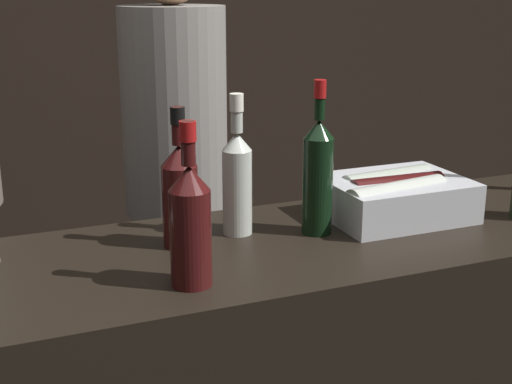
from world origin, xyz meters
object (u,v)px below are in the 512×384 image
at_px(white_wine_bottle, 237,178).
at_px(person_blond_tee, 176,165).
at_px(red_wine_bottle_burgundy, 318,173).
at_px(red_wine_bottle_black_foil, 180,191).
at_px(red_wine_bottle_tall, 190,221).
at_px(ice_bin_with_bottles, 394,196).

height_order(white_wine_bottle, person_blond_tee, person_blond_tee).
height_order(red_wine_bottle_burgundy, person_blond_tee, person_blond_tee).
xyz_separation_m(red_wine_bottle_burgundy, red_wine_bottle_black_foil, (-0.33, 0.04, -0.02)).
relative_size(red_wine_bottle_burgundy, white_wine_bottle, 1.09).
bearing_deg(person_blond_tee, red_wine_bottle_tall, 33.54).
xyz_separation_m(white_wine_bottle, red_wine_bottle_black_foil, (-0.15, -0.03, -0.01)).
bearing_deg(person_blond_tee, white_wine_bottle, 42.16).
height_order(ice_bin_with_bottles, person_blond_tee, person_blond_tee).
distance_m(ice_bin_with_bottles, white_wine_bottle, 0.43).
xyz_separation_m(red_wine_bottle_tall, white_wine_bottle, (0.19, 0.25, 0.00)).
height_order(white_wine_bottle, red_wine_bottle_black_foil, white_wine_bottle).
xyz_separation_m(red_wine_bottle_tall, person_blond_tee, (0.28, 1.08, -0.17)).
relative_size(red_wine_bottle_tall, red_wine_bottle_burgundy, 0.90).
height_order(red_wine_bottle_black_foil, person_blond_tee, person_blond_tee).
xyz_separation_m(ice_bin_with_bottles, red_wine_bottle_tall, (-0.61, -0.21, 0.08)).
bearing_deg(ice_bin_with_bottles, red_wine_bottle_tall, -160.95).
relative_size(ice_bin_with_bottles, red_wine_bottle_burgundy, 0.95).
distance_m(red_wine_bottle_tall, red_wine_bottle_burgundy, 0.41).
distance_m(red_wine_bottle_tall, person_blond_tee, 1.13).
relative_size(ice_bin_with_bottles, person_blond_tee, 0.21).
bearing_deg(ice_bin_with_bottles, red_wine_bottle_black_foil, 178.80).
relative_size(red_wine_bottle_black_foil, person_blond_tee, 0.19).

